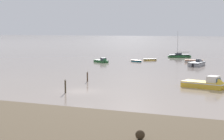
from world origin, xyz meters
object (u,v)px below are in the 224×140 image
at_px(rowboat_moored_0, 150,60).
at_px(rowboat_moored_3, 136,61).
at_px(motorboat_moored_1, 103,61).
at_px(mooring_post_near, 65,87).
at_px(sailboat_moored_1, 180,56).
at_px(motorboat_moored_2, 198,64).
at_px(rowboat_moored_2, 194,61).
at_px(motorboat_moored_0, 211,86).
at_px(mooring_post_left, 87,77).

relative_size(rowboat_moored_0, rowboat_moored_3, 1.04).
bearing_deg(motorboat_moored_1, mooring_post_near, -44.78).
bearing_deg(sailboat_moored_1, motorboat_moored_2, 83.06).
relative_size(motorboat_moored_2, rowboat_moored_2, 1.36).
bearing_deg(rowboat_moored_2, sailboat_moored_1, -70.69).
xyz_separation_m(motorboat_moored_0, mooring_post_left, (-16.58, -0.34, 0.32)).
bearing_deg(mooring_post_near, motorboat_moored_2, 77.04).
distance_m(motorboat_moored_2, mooring_post_left, 30.83).
bearing_deg(mooring_post_left, motorboat_moored_2, 70.03).
bearing_deg(mooring_post_near, motorboat_moored_0, 32.82).
relative_size(rowboat_moored_2, mooring_post_left, 2.97).
distance_m(motorboat_moored_1, rowboat_moored_3, 7.83).
relative_size(motorboat_moored_2, mooring_post_left, 4.04).
bearing_deg(rowboat_moored_2, rowboat_moored_0, -9.30).
bearing_deg(motorboat_moored_1, rowboat_moored_3, 66.49).
height_order(motorboat_moored_2, mooring_post_near, mooring_post_near).
xyz_separation_m(motorboat_moored_1, mooring_post_near, (11.71, -37.34, 0.50)).
relative_size(rowboat_moored_3, sailboat_moored_1, 0.46).
distance_m(mooring_post_near, mooring_post_left, 9.39).
bearing_deg(sailboat_moored_1, mooring_post_near, 61.29).
distance_m(motorboat_moored_2, sailboat_moored_1, 22.35).
bearing_deg(motorboat_moored_2, rowboat_moored_0, 62.80).
distance_m(motorboat_moored_2, rowboat_moored_3, 14.95).
bearing_deg(sailboat_moored_1, rowboat_moored_3, 41.31).
bearing_deg(mooring_post_near, rowboat_moored_0, 94.50).
distance_m(rowboat_moored_3, mooring_post_left, 33.24).
height_order(rowboat_moored_3, sailboat_moored_1, sailboat_moored_1).
height_order(rowboat_moored_0, rowboat_moored_3, rowboat_moored_0).
bearing_deg(motorboat_moored_2, motorboat_moored_1, 99.56).
bearing_deg(motorboat_moored_1, rowboat_moored_2, 52.86).
relative_size(motorboat_moored_1, sailboat_moored_1, 0.60).
height_order(motorboat_moored_1, mooring_post_left, mooring_post_left).
bearing_deg(rowboat_moored_3, rowboat_moored_2, 41.06).
distance_m(rowboat_moored_2, sailboat_moored_1, 14.40).
distance_m(rowboat_moored_0, motorboat_moored_2, 15.10).
bearing_deg(rowboat_moored_3, motorboat_moored_0, -33.73).
height_order(rowboat_moored_3, mooring_post_near, mooring_post_near).
bearing_deg(rowboat_moored_0, rowboat_moored_2, -31.36).
distance_m(sailboat_moored_1, mooring_post_near, 59.08).
bearing_deg(rowboat_moored_3, mooring_post_near, -58.21).
xyz_separation_m(motorboat_moored_1, sailboat_moored_1, (12.48, 21.73, 0.07)).
relative_size(motorboat_moored_1, rowboat_moored_3, 1.31).
distance_m(rowboat_moored_0, mooring_post_left, 37.55).
bearing_deg(mooring_post_left, rowboat_moored_0, 92.96).
bearing_deg(motorboat_moored_2, motorboat_moored_0, -160.92).
bearing_deg(rowboat_moored_0, motorboat_moored_0, -90.69).
relative_size(motorboat_moored_2, rowboat_moored_3, 1.88).
distance_m(motorboat_moored_0, sailboat_moored_1, 51.46).
relative_size(motorboat_moored_0, motorboat_moored_2, 1.03).
xyz_separation_m(rowboat_moored_2, rowboat_moored_3, (-12.33, -3.73, -0.06)).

